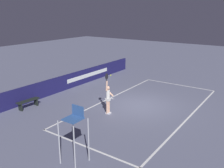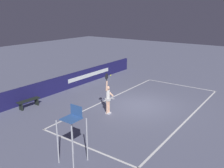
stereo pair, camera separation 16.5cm
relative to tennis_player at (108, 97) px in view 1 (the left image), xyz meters
name	(u,v)px [view 1 (the left image)]	position (x,y,z in m)	size (l,w,h in m)	color
ground_plane	(140,105)	(2.09, -0.81, -0.94)	(60.00, 60.00, 0.00)	slate
court_lines	(145,107)	(2.09, -1.20, -0.94)	(10.87, 5.23, 0.00)	white
back_wall	(69,81)	(2.10, 4.98, -0.41)	(15.10, 0.18, 1.06)	#1B1950
tennis_player	(108,97)	(0.00, 0.00, 0.00)	(0.41, 0.45, 2.30)	beige
tennis_ball	(111,75)	(-0.08, -0.24, 1.28)	(0.07, 0.07, 0.07)	#CFE130
umpire_chair	(74,127)	(-4.28, -1.61, 0.46)	(0.80, 0.80, 2.15)	#B3B7BF
courtside_bench_near	(28,102)	(-1.97, 4.24, -0.58)	(1.38, 0.42, 0.48)	black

